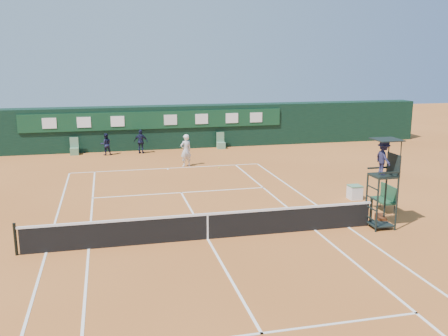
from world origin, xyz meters
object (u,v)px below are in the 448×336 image
at_px(tennis_net, 208,226).
at_px(player_bench, 385,197).
at_px(umpire_chair, 384,165).
at_px(player, 186,150).
at_px(cooler, 355,192).

distance_m(tennis_net, player_bench, 8.14).
height_order(umpire_chair, player, umpire_chair).
bearing_deg(umpire_chair, tennis_net, 177.40).
distance_m(player_bench, cooler, 1.97).
bearing_deg(cooler, tennis_net, -155.11).
bearing_deg(player, cooler, 104.67).
height_order(tennis_net, player_bench, same).
xyz_separation_m(tennis_net, player, (1.17, 12.24, 0.45)).
xyz_separation_m(tennis_net, cooler, (7.58, 3.52, -0.18)).
distance_m(player_bench, player, 12.63).
bearing_deg(player, tennis_net, 62.92).
xyz_separation_m(player_bench, cooler, (-0.40, 1.91, -0.27)).
xyz_separation_m(umpire_chair, player_bench, (1.35, 1.91, -1.86)).
bearing_deg(tennis_net, player_bench, 11.40).
bearing_deg(player_bench, umpire_chair, -125.36).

